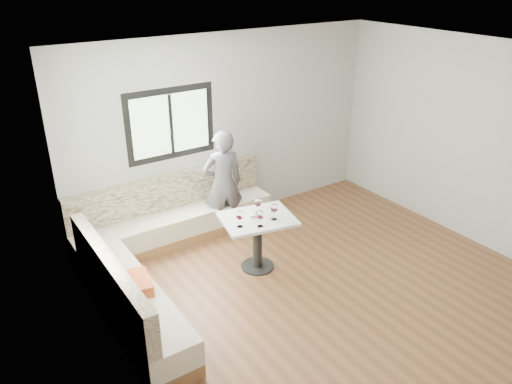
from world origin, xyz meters
TOP-DOWN VIEW (x-y plane):
  - room at (-0.08, 0.08)m, footprint 5.01×5.01m
  - banquette at (-1.59, 1.63)m, footprint 2.90×2.80m
  - table at (-0.47, 1.02)m, footprint 1.02×0.87m
  - person at (-0.35, 2.08)m, footprint 0.64×0.49m
  - olive_ramekin at (-0.52, 1.08)m, footprint 0.10×0.10m
  - wine_glass_a at (-0.78, 0.94)m, footprint 0.10×0.10m
  - wine_glass_b at (-0.57, 0.81)m, footprint 0.10×0.10m
  - wine_glass_c at (-0.32, 0.86)m, footprint 0.10×0.10m
  - wine_glass_d at (-0.40, 1.11)m, footprint 0.10×0.10m

SIDE VIEW (x-z plane):
  - banquette at x=-1.59m, z-range -0.14..0.81m
  - table at x=-0.47m, z-range 0.18..0.92m
  - olive_ramekin at x=-0.52m, z-range 0.73..0.77m
  - person at x=-0.35m, z-range 0.00..1.57m
  - wine_glass_a at x=-0.78m, z-range 0.78..0.99m
  - wine_glass_b at x=-0.57m, z-range 0.78..0.99m
  - wine_glass_c at x=-0.32m, z-range 0.78..0.99m
  - wine_glass_d at x=-0.40m, z-range 0.78..0.99m
  - room at x=-0.08m, z-range 0.01..2.82m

